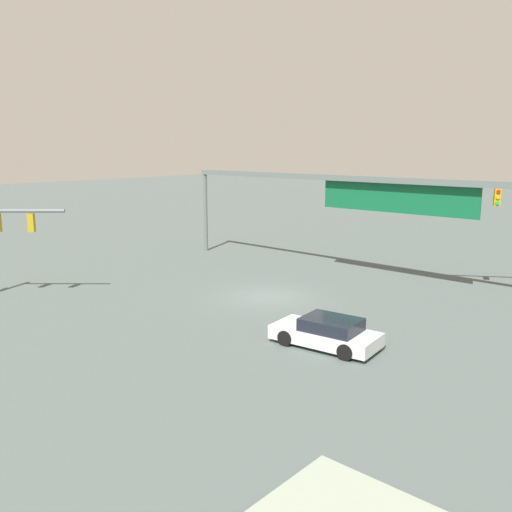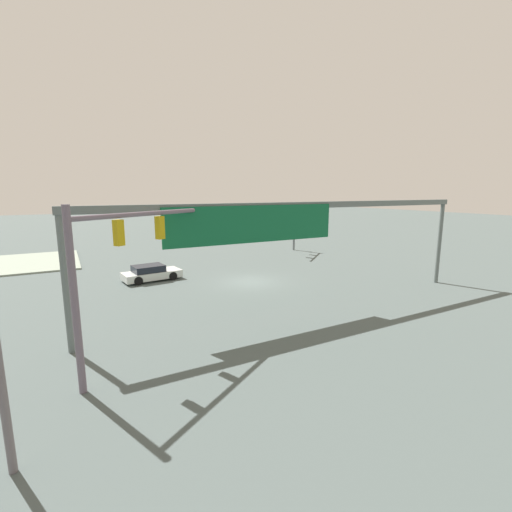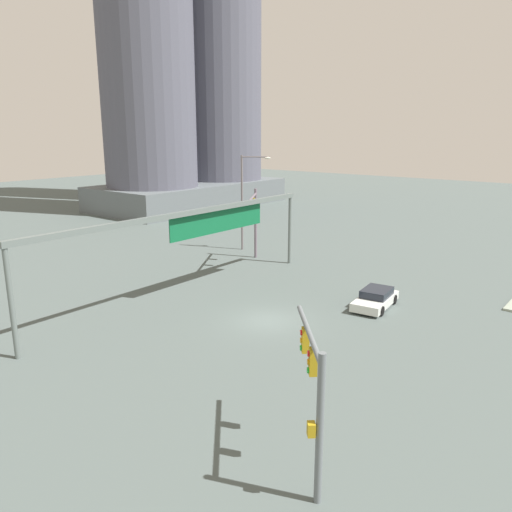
# 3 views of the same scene
# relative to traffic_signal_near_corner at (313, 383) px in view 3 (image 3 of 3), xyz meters

# --- Properties ---
(ground_plane) EXTENTS (200.70, 200.70, 0.00)m
(ground_plane) POSITION_rel_traffic_signal_near_corner_xyz_m (10.48, 9.77, -3.48)
(ground_plane) COLOR #4C5856
(traffic_signal_near_corner) EXTENTS (4.25, 3.54, 5.12)m
(traffic_signal_near_corner) POSITION_rel_traffic_signal_near_corner_xyz_m (0.00, 0.00, 0.00)
(traffic_signal_near_corner) COLOR slate
(traffic_signal_near_corner) RESTS_ON ground
(traffic_signal_opposite_side) EXTENTS (5.47, 3.59, 6.40)m
(traffic_signal_opposite_side) POSITION_rel_traffic_signal_near_corner_xyz_m (21.23, 19.56, 0.94)
(traffic_signal_opposite_side) COLOR slate
(traffic_signal_opposite_side) RESTS_ON ground
(streetlamp_curved_arm) EXTENTS (1.62, 2.58, 9.20)m
(streetlamp_curved_arm) POSITION_rel_traffic_signal_near_corner_xyz_m (24.38, 23.18, 1.84)
(streetlamp_curved_arm) COLOR slate
(streetlamp_curved_arm) RESTS_ON ground
(overhead_sign_gantry) EXTENTS (24.95, 0.43, 6.21)m
(overhead_sign_gantry) POSITION_rel_traffic_signal_near_corner_xyz_m (11.41, 16.80, 1.79)
(overhead_sign_gantry) COLOR slate
(overhead_sign_gantry) RESTS_ON ground
(sedan_car_approaching) EXTENTS (4.49, 2.36, 1.21)m
(sedan_car_approaching) POSITION_rel_traffic_signal_near_corner_xyz_m (16.97, 5.72, -2.90)
(sedan_car_approaching) COLOR silver
(sedan_car_approaching) RESTS_ON ground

